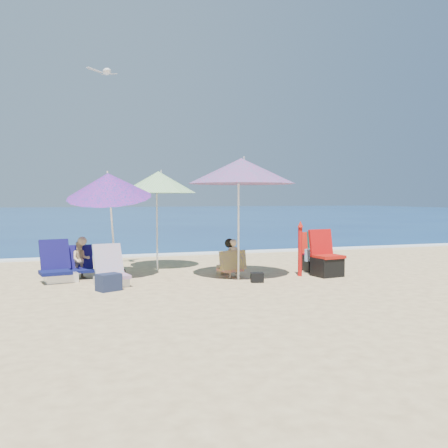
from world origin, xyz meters
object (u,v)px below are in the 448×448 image
object	(u,v)px
furled_umbrella	(300,246)
chair_rainbow	(111,275)
person_center	(232,259)
camp_chair_left	(326,262)
chair_navy	(58,271)
umbrella_striped	(158,182)
seagull	(106,72)
camp_chair_right	(314,256)
person_left	(81,259)
umbrella_turquoise	(241,171)
umbrella_blue	(109,185)

from	to	relation	value
furled_umbrella	chair_rainbow	distance (m)	3.92
person_center	furled_umbrella	bearing A→B (deg)	-8.24
camp_chair_left	chair_navy	bearing A→B (deg)	168.89
umbrella_striped	seagull	xyz separation A→B (m)	(-1.17, -0.37, 2.32)
seagull	umbrella_striped	bearing A→B (deg)	17.58
furled_umbrella	camp_chair_right	bearing A→B (deg)	40.43
chair_rainbow	person_left	size ratio (longest dim) A/B	0.95
person_center	person_left	distance (m)	3.11
furled_umbrella	camp_chair_left	distance (m)	0.65
chair_rainbow	camp_chair_right	size ratio (longest dim) A/B	0.88
chair_navy	chair_rainbow	world-z (taller)	chair_navy
camp_chair_left	umbrella_turquoise	bearing A→B (deg)	174.08
umbrella_blue	furled_umbrella	xyz separation A→B (m)	(3.85, -0.83, -1.26)
chair_navy	person_left	size ratio (longest dim) A/B	1.02
person_center	chair_navy	bearing A→B (deg)	169.00
umbrella_striped	camp_chair_right	distance (m)	3.92
umbrella_striped	camp_chair_left	size ratio (longest dim) A/B	2.34
umbrella_turquoise	chair_rainbow	xyz separation A→B (m)	(-2.58, 0.06, -1.98)
umbrella_striped	person_center	xyz separation A→B (m)	(1.20, -1.70, -1.61)
umbrella_striped	camp_chair_right	bearing A→B (deg)	-22.79
umbrella_turquoise	person_left	xyz separation A→B (m)	(-3.08, 1.16, -1.80)
furled_umbrella	person_left	xyz separation A→B (m)	(-4.40, 1.17, -0.25)
furled_umbrella	chair_navy	world-z (taller)	furled_umbrella
camp_chair_left	seagull	bearing A→B (deg)	158.29
chair_navy	camp_chair_right	distance (m)	5.49
umbrella_turquoise	chair_rainbow	size ratio (longest dim) A/B	3.07
seagull	camp_chair_right	bearing A→B (deg)	-12.74
camp_chair_left	seagull	size ratio (longest dim) A/B	1.44
furled_umbrella	seagull	xyz separation A→B (m)	(-3.81, 1.54, 3.68)
umbrella_turquoise	person_center	distance (m)	1.81
camp_chair_right	person_center	bearing A→B (deg)	-170.99
person_center	person_left	size ratio (longest dim) A/B	0.95
umbrella_striped	camp_chair_left	bearing A→B (deg)	-33.51
umbrella_striped	camp_chair_left	world-z (taller)	umbrella_striped
umbrella_turquoise	furled_umbrella	distance (m)	2.03
umbrella_striped	umbrella_blue	size ratio (longest dim) A/B	0.99
chair_rainbow	camp_chair_left	size ratio (longest dim) A/B	0.83
camp_chair_left	camp_chair_right	size ratio (longest dim) A/B	1.07
umbrella_blue	person_left	xyz separation A→B (m)	(-0.55, 0.34, -1.51)
furled_umbrella	seagull	bearing A→B (deg)	157.97
umbrella_blue	camp_chair_right	size ratio (longest dim) A/B	2.53
umbrella_turquoise	umbrella_striped	bearing A→B (deg)	124.76
camp_chair_right	seagull	size ratio (longest dim) A/B	1.35
umbrella_blue	chair_navy	xyz separation A→B (m)	(-0.99, 0.04, -1.68)
chair_navy	furled_umbrella	bearing A→B (deg)	-10.18
umbrella_blue	umbrella_turquoise	bearing A→B (deg)	-17.92
umbrella_striped	chair_navy	bearing A→B (deg)	-154.69
furled_umbrella	person_left	distance (m)	4.56
umbrella_striped	person_center	distance (m)	2.63
camp_chair_left	chair_rainbow	bearing A→B (deg)	176.82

